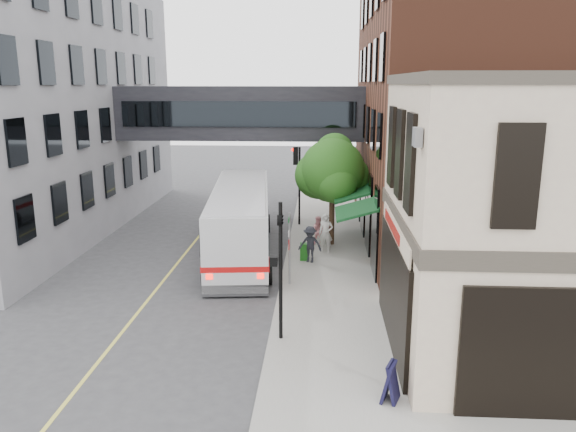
# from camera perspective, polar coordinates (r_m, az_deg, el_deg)

# --- Properties ---
(ground) EXTENTS (120.00, 120.00, 0.00)m
(ground) POSITION_cam_1_polar(r_m,az_deg,el_deg) (16.91, -2.64, -15.61)
(ground) COLOR #38383A
(ground) RESTS_ON ground
(sidewalk_main) EXTENTS (4.00, 60.00, 0.15)m
(sidewalk_main) POSITION_cam_1_polar(r_m,az_deg,el_deg) (29.83, 4.00, -2.44)
(sidewalk_main) COLOR gray
(sidewalk_main) RESTS_ON ground
(corner_building) EXTENTS (10.19, 8.12, 8.45)m
(corner_building) POSITION_cam_1_polar(r_m,az_deg,el_deg) (18.68, 26.48, -0.35)
(corner_building) COLOR #C2AA94
(corner_building) RESTS_ON ground
(brick_building) EXTENTS (13.76, 18.00, 14.00)m
(brick_building) POSITION_cam_1_polar(r_m,az_deg,el_deg) (30.87, 19.43, 10.41)
(brick_building) COLOR #4E2618
(brick_building) RESTS_ON ground
(skyway_bridge) EXTENTS (14.00, 3.18, 3.00)m
(skyway_bridge) POSITION_cam_1_polar(r_m,az_deg,el_deg) (33.07, -4.72, 10.41)
(skyway_bridge) COLOR black
(skyway_bridge) RESTS_ON ground
(traffic_signal_near) EXTENTS (0.44, 0.22, 4.60)m
(traffic_signal_near) POSITION_cam_1_polar(r_m,az_deg,el_deg) (17.54, -0.86, -3.90)
(traffic_signal_near) COLOR black
(traffic_signal_near) RESTS_ON sidewalk_main
(traffic_signal_far) EXTENTS (0.53, 0.28, 4.50)m
(traffic_signal_far) POSITION_cam_1_polar(r_m,az_deg,el_deg) (32.10, 0.93, 4.68)
(traffic_signal_far) COLOR black
(traffic_signal_far) RESTS_ON sidewalk_main
(street_sign_pole) EXTENTS (0.08, 0.75, 3.00)m
(street_sign_pole) POSITION_cam_1_polar(r_m,az_deg,el_deg) (22.62, 0.14, -2.68)
(street_sign_pole) COLOR gray
(street_sign_pole) RESTS_ON sidewalk_main
(street_tree) EXTENTS (3.80, 3.20, 5.60)m
(street_tree) POSITION_cam_1_polar(r_m,az_deg,el_deg) (28.25, 4.53, 4.63)
(street_tree) COLOR #382619
(street_tree) RESTS_ON sidewalk_main
(lane_marking) EXTENTS (0.12, 40.00, 0.01)m
(lane_marking) POSITION_cam_1_polar(r_m,az_deg,el_deg) (26.85, -11.09, -4.63)
(lane_marking) COLOR #D8CC4C
(lane_marking) RESTS_ON ground
(bus) EXTENTS (3.87, 12.16, 3.22)m
(bus) POSITION_cam_1_polar(r_m,az_deg,el_deg) (27.28, -4.84, -0.21)
(bus) COLOR silver
(bus) RESTS_ON ground
(pedestrian_a) EXTENTS (0.74, 0.52, 1.91)m
(pedestrian_a) POSITION_cam_1_polar(r_m,az_deg,el_deg) (27.19, 3.86, -1.75)
(pedestrian_a) COLOR beige
(pedestrian_a) RESTS_ON sidewalk_main
(pedestrian_b) EXTENTS (0.85, 0.72, 1.52)m
(pedestrian_b) POSITION_cam_1_polar(r_m,az_deg,el_deg) (28.28, 3.14, -1.56)
(pedestrian_b) COLOR pink
(pedestrian_b) RESTS_ON sidewalk_main
(pedestrian_c) EXTENTS (1.21, 0.86, 1.69)m
(pedestrian_c) POSITION_cam_1_polar(r_m,az_deg,el_deg) (25.70, 2.26, -2.89)
(pedestrian_c) COLOR black
(pedestrian_c) RESTS_ON sidewalk_main
(newspaper_box) EXTENTS (0.42, 0.37, 0.80)m
(newspaper_box) POSITION_cam_1_polar(r_m,az_deg,el_deg) (26.12, 1.67, -3.64)
(newspaper_box) COLOR #165814
(newspaper_box) RESTS_ON sidewalk_main
(sandwich_board) EXTENTS (0.57, 0.69, 1.06)m
(sandwich_board) POSITION_cam_1_polar(r_m,az_deg,el_deg) (15.31, 10.40, -16.26)
(sandwich_board) COLOR black
(sandwich_board) RESTS_ON sidewalk_main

